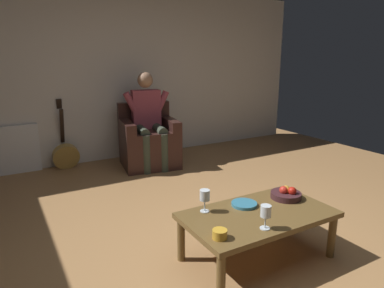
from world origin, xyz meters
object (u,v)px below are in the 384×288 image
(fruit_bowl, at_px, (286,194))
(candle_jar, at_px, (220,234))
(guitar, at_px, (66,154))
(wine_glass_near, at_px, (266,213))
(coffee_table, at_px, (258,218))
(decorative_dish, at_px, (244,204))
(armchair, at_px, (149,143))
(person_seated, at_px, (148,116))
(wine_glass_far, at_px, (205,197))

(fruit_bowl, relative_size, candle_jar, 2.56)
(guitar, height_order, wine_glass_near, guitar)
(guitar, relative_size, wine_glass_near, 5.66)
(fruit_bowl, bearing_deg, coffee_table, 14.82)
(decorative_dish, bearing_deg, fruit_bowl, 172.04)
(coffee_table, xyz_separation_m, guitar, (0.85, -3.05, -0.12))
(candle_jar, bearing_deg, guitar, -83.27)
(fruit_bowl, bearing_deg, candle_jar, 17.47)
(armchair, relative_size, coffee_table, 0.77)
(armchair, height_order, person_seated, person_seated)
(wine_glass_far, bearing_deg, coffee_table, 147.30)
(decorative_dish, bearing_deg, wine_glass_near, 72.89)
(armchair, height_order, wine_glass_far, armchair)
(coffee_table, height_order, decorative_dish, decorative_dish)
(coffee_table, bearing_deg, guitar, -74.47)
(armchair, bearing_deg, person_seated, 90.00)
(armchair, bearing_deg, coffee_table, 94.52)
(coffee_table, bearing_deg, decorative_dish, -84.99)
(wine_glass_far, height_order, fruit_bowl, wine_glass_far)
(wine_glass_near, bearing_deg, decorative_dish, -107.11)
(guitar, xyz_separation_m, fruit_bowl, (-1.23, 2.95, 0.21))
(wine_glass_far, xyz_separation_m, decorative_dish, (-0.33, 0.06, -0.11))
(guitar, xyz_separation_m, decorative_dish, (-0.83, 2.89, 0.18))
(wine_glass_far, bearing_deg, wine_glass_near, 116.33)
(person_seated, bearing_deg, coffee_table, 94.56)
(person_seated, xyz_separation_m, fruit_bowl, (-0.16, 2.50, -0.29))
(guitar, xyz_separation_m, wine_glass_near, (-0.72, 3.26, 0.29))
(decorative_dish, bearing_deg, coffee_table, 95.01)
(guitar, height_order, wine_glass_far, guitar)
(guitar, bearing_deg, decorative_dish, 106.08)
(armchair, xyz_separation_m, guitar, (1.07, -0.43, -0.12))
(candle_jar, bearing_deg, wine_glass_far, -108.16)
(decorative_dish, distance_m, candle_jar, 0.56)
(person_seated, xyz_separation_m, wine_glass_far, (0.56, 2.38, -0.21))
(guitar, bearing_deg, armchair, 158.27)
(decorative_dish, bearing_deg, guitar, -73.92)
(person_seated, relative_size, fruit_bowl, 5.26)
(armchair, bearing_deg, wine_glass_near, 92.34)
(coffee_table, height_order, guitar, guitar)
(candle_jar, bearing_deg, coffee_table, -160.44)
(decorative_dish, bearing_deg, candle_jar, 35.27)
(wine_glass_far, bearing_deg, guitar, -79.87)
(guitar, relative_size, fruit_bowl, 3.86)
(guitar, height_order, fruit_bowl, guitar)
(wine_glass_near, height_order, candle_jar, wine_glass_near)
(armchair, xyz_separation_m, decorative_dish, (0.24, 2.47, 0.06))
(guitar, xyz_separation_m, candle_jar, (-0.38, 3.21, 0.20))
(person_seated, height_order, wine_glass_far, person_seated)
(guitar, bearing_deg, fruit_bowl, 112.59)
(armchair, xyz_separation_m, fruit_bowl, (-0.16, 2.52, 0.09))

